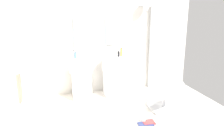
% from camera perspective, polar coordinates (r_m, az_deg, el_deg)
% --- Properties ---
extents(ground_plane, '(4.80, 3.60, 0.04)m').
position_cam_1_polar(ground_plane, '(3.80, -0.12, -16.49)').
color(ground_plane, silver).
extents(rear_partition, '(4.80, 0.10, 2.60)m').
position_cam_1_polar(rear_partition, '(4.93, -4.92, 6.80)').
color(rear_partition, silver).
rests_on(rear_partition, ground_plane).
extents(pedestal_sink_left, '(0.51, 0.51, 1.03)m').
position_cam_1_polar(pedestal_sink_left, '(4.68, -8.35, -3.46)').
color(pedestal_sink_left, white).
rests_on(pedestal_sink_left, ground_plane).
extents(pedestal_sink_right, '(0.51, 0.51, 1.03)m').
position_cam_1_polar(pedestal_sink_right, '(4.80, 0.33, -2.86)').
color(pedestal_sink_right, white).
rests_on(pedestal_sink_right, ground_plane).
extents(vanity_mirror_left, '(0.22, 0.03, 0.67)m').
position_cam_1_polar(vanity_mirror_left, '(4.80, -9.16, 8.50)').
color(vanity_mirror_left, '#8C9EA8').
extents(vanity_mirror_right, '(0.22, 0.03, 0.67)m').
position_cam_1_polar(vanity_mirror_right, '(4.92, -0.58, 8.80)').
color(vanity_mirror_right, '#8C9EA8').
extents(shower_column, '(0.49, 0.24, 2.05)m').
position_cam_1_polar(shower_column, '(5.27, 10.75, 4.64)').
color(shower_column, '#B7BABF').
rests_on(shower_column, ground_plane).
extents(lounge_chair, '(1.11, 1.11, 0.65)m').
position_cam_1_polar(lounge_chair, '(4.28, 14.08, -7.80)').
color(lounge_chair, '#B7BABF').
rests_on(lounge_chair, ground_plane).
extents(towel_rack, '(0.37, 0.22, 0.95)m').
position_cam_1_polar(towel_rack, '(3.89, -24.19, -6.44)').
color(towel_rack, '#B7BABF').
rests_on(towel_rack, ground_plane).
extents(area_rug, '(1.12, 0.70, 0.01)m').
position_cam_1_polar(area_rug, '(3.84, 9.73, -15.92)').
color(area_rug, beige).
rests_on(area_rug, ground_plane).
extents(magazine_navy, '(0.27, 0.18, 0.02)m').
position_cam_1_polar(magazine_navy, '(3.78, 9.15, -16.11)').
color(magazine_navy, navy).
rests_on(magazine_navy, area_rug).
extents(magazine_red, '(0.21, 0.16, 0.03)m').
position_cam_1_polar(magazine_red, '(3.84, 9.89, -15.57)').
color(magazine_red, '#B73838').
rests_on(magazine_red, area_rug).
extents(coffee_mug, '(0.09, 0.09, 0.09)m').
position_cam_1_polar(coffee_mug, '(3.84, 8.43, -14.97)').
color(coffee_mug, white).
rests_on(coffee_mug, area_rug).
extents(soap_bottle_blue, '(0.04, 0.04, 0.15)m').
position_cam_1_polar(soap_bottle_blue, '(4.48, -9.93, 2.07)').
color(soap_bottle_blue, '#4C72B7').
rests_on(soap_bottle_blue, pedestal_sink_left).
extents(soap_bottle_amber, '(0.04, 0.04, 0.20)m').
position_cam_1_polar(soap_bottle_amber, '(4.65, 2.51, 2.97)').
color(soap_bottle_amber, '#C68C38').
rests_on(soap_bottle_amber, pedestal_sink_right).
extents(soap_bottle_white, '(0.04, 0.04, 0.17)m').
position_cam_1_polar(soap_bottle_white, '(4.53, -10.23, 2.30)').
color(soap_bottle_white, white).
rests_on(soap_bottle_white, pedestal_sink_left).
extents(soap_bottle_black, '(0.05, 0.05, 0.13)m').
position_cam_1_polar(soap_bottle_black, '(4.61, 1.80, 2.46)').
color(soap_bottle_black, black).
rests_on(soap_bottle_black, pedestal_sink_right).
extents(soap_bottle_clear, '(0.05, 0.05, 0.14)m').
position_cam_1_polar(soap_bottle_clear, '(4.66, -10.40, 2.44)').
color(soap_bottle_clear, silver).
rests_on(soap_bottle_clear, pedestal_sink_left).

